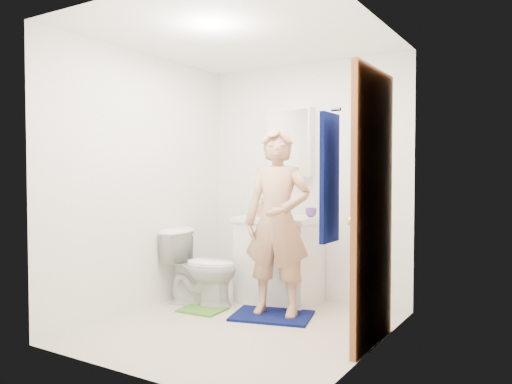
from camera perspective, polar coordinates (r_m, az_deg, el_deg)
floor at (r=4.31m, az=-1.66°, el=-15.30°), size 2.20×2.40×0.02m
ceiling at (r=4.27m, az=-1.69°, el=17.50°), size 2.20×2.40×0.02m
wall_back at (r=5.16m, az=5.75°, el=1.21°), size 2.20×0.02×2.40m
wall_front at (r=3.17m, az=-13.81°, el=0.67°), size 2.20×0.02×2.40m
wall_left at (r=4.81m, az=-12.77°, el=1.12°), size 0.02×2.40×2.40m
wall_right at (r=3.62m, az=13.15°, el=0.84°), size 0.02×2.40×2.40m
vanity_cabinet at (r=5.05m, az=2.69°, el=-7.93°), size 0.75×0.55×0.80m
countertop at (r=4.99m, az=2.70°, el=-3.12°), size 0.79×0.59×0.05m
sink_basin at (r=4.99m, az=2.70°, el=-2.95°), size 0.40×0.40×0.03m
faucet at (r=5.14m, az=3.67°, el=-2.02°), size 0.03×0.03×0.12m
medicine_cabinet at (r=5.18m, az=3.93°, el=5.65°), size 0.50×0.12×0.70m
mirror_panel at (r=5.12m, az=3.60°, el=5.69°), size 0.46×0.01×0.66m
door at (r=3.78m, az=13.21°, el=-1.77°), size 0.05×0.80×2.05m
door_knob at (r=3.50m, az=10.91°, el=-3.28°), size 0.07×0.07×0.07m
towel at (r=3.12m, az=8.41°, el=1.60°), size 0.03×0.24×0.80m
towel_hook at (r=3.13m, az=9.13°, el=9.32°), size 0.06×0.02×0.02m
toilet at (r=4.94m, az=-6.24°, el=-8.52°), size 0.77×0.50×0.74m
bath_mat at (r=4.58m, az=1.85°, el=-13.95°), size 0.80×0.66×0.02m
green_rug at (r=4.80m, az=-6.16°, el=-13.22°), size 0.41×0.35×0.02m
soap_dispenser at (r=4.98m, az=0.70°, el=-1.77°), size 0.09×0.10×0.18m
toothbrush_cup at (r=4.97m, az=6.30°, el=-2.33°), size 0.12×0.12×0.09m
man at (r=4.45m, az=2.46°, el=-3.42°), size 0.67×0.50×1.66m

